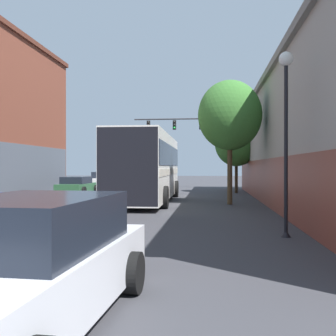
% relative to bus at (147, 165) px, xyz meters
% --- Properties ---
extents(lane_center_line, '(0.14, 49.16, 0.01)m').
position_rel_bus_xyz_m(lane_center_line, '(-1.49, -1.48, -1.94)').
color(lane_center_line, silver).
rests_on(lane_center_line, ground_plane).
extents(bus, '(2.95, 10.72, 3.47)m').
position_rel_bus_xyz_m(bus, '(0.00, 0.00, 0.00)').
color(bus, silver).
rests_on(bus, ground_plane).
extents(hatchback_foreground, '(2.27, 4.77, 1.48)m').
position_rel_bus_xyz_m(hatchback_foreground, '(1.20, -16.14, -1.25)').
color(hatchback_foreground, silver).
rests_on(hatchback_foreground, ground_plane).
extents(parked_car_left_near, '(2.04, 3.91, 1.18)m').
position_rel_bus_xyz_m(parked_car_left_near, '(-5.57, 5.09, -1.38)').
color(parked_car_left_near, '#285633').
rests_on(parked_car_left_near, ground_plane).
extents(parked_car_left_far, '(2.16, 3.98, 1.43)m').
position_rel_bus_xyz_m(parked_car_left_far, '(-5.42, 11.06, -1.26)').
color(parked_car_left_far, silver).
rests_on(parked_car_left_far, ground_plane).
extents(traffic_signal_gantry, '(8.29, 0.36, 6.25)m').
position_rel_bus_xyz_m(traffic_signal_gantry, '(2.18, 13.08, 2.72)').
color(traffic_signal_gantry, '#333338').
rests_on(traffic_signal_gantry, ground_plane).
extents(street_lamp, '(0.37, 0.37, 4.85)m').
position_rel_bus_xyz_m(street_lamp, '(5.28, -9.89, 1.19)').
color(street_lamp, black).
rests_on(street_lamp, ground_plane).
extents(street_tree_near, '(3.12, 2.81, 6.09)m').
position_rel_bus_xyz_m(street_tree_near, '(4.27, -0.98, 2.41)').
color(street_tree_near, '#4C3823').
rests_on(street_tree_near, ground_plane).
extents(street_tree_far, '(3.05, 2.74, 5.23)m').
position_rel_bus_xyz_m(street_tree_far, '(5.14, 7.67, 1.60)').
color(street_tree_far, '#3D2D1E').
rests_on(street_tree_far, ground_plane).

